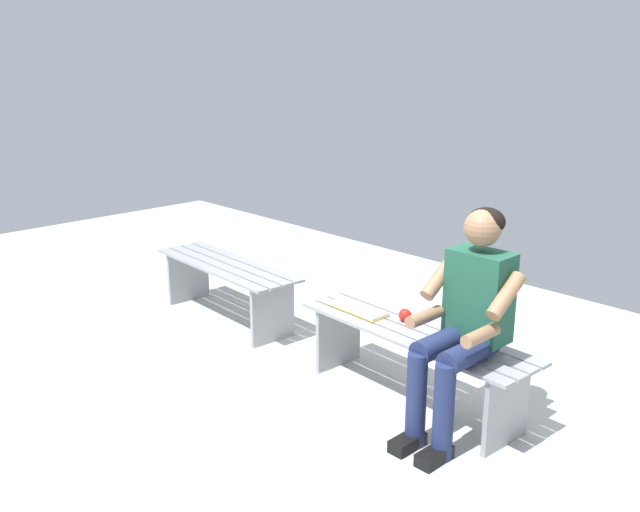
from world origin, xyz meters
The scene contains 6 objects.
ground_plane centered at (0.94, 1.00, -0.02)m, with size 10.00×7.00×0.04m, color #B2B2AD.
bench_near centered at (0.00, 0.00, 0.35)m, with size 1.59×0.50×0.47m.
bench_far centered at (1.88, 0.00, 0.34)m, with size 1.45×0.49×0.47m.
person_seated centered at (-0.42, 0.10, 0.70)m, with size 0.50×0.69×1.27m.
apple centered at (0.13, -0.07, 0.51)m, with size 0.08×0.08×0.08m, color red.
book_open centered at (0.45, 0.01, 0.48)m, with size 0.42×0.18×0.02m.
Camera 1 is at (-2.39, 3.07, 2.05)m, focal length 38.98 mm.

